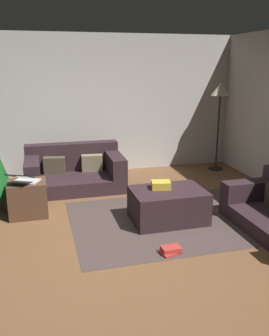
{
  "coord_description": "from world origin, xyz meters",
  "views": [
    {
      "loc": [
        -0.75,
        -3.84,
        2.08
      ],
      "look_at": [
        0.44,
        0.6,
        0.75
      ],
      "focal_mm": 39.17,
      "sensor_mm": 36.0,
      "label": 1
    }
  ],
  "objects_px": {
    "ottoman": "(168,205)",
    "laptop": "(24,179)",
    "couch_left": "(74,171)",
    "gift_box": "(161,185)",
    "tv_remote": "(154,188)",
    "side_table": "(28,199)",
    "corner_lamp": "(220,96)",
    "book_stack": "(171,250)"
  },
  "relations": [
    {
      "from": "ottoman",
      "to": "side_table",
      "type": "relative_size",
      "value": 1.88
    },
    {
      "from": "corner_lamp",
      "to": "couch_left",
      "type": "bearing_deg",
      "value": -172.79
    },
    {
      "from": "tv_remote",
      "to": "laptop",
      "type": "xyz_separation_m",
      "value": [
        -1.68,
        0.52,
        0.1
      ]
    },
    {
      "from": "ottoman",
      "to": "tv_remote",
      "type": "xyz_separation_m",
      "value": [
        -0.17,
        0.1,
        0.23
      ]
    },
    {
      "from": "couch_left",
      "to": "laptop",
      "type": "bearing_deg",
      "value": 55.74
    },
    {
      "from": "corner_lamp",
      "to": "side_table",
      "type": "bearing_deg",
      "value": -158.42
    },
    {
      "from": "ottoman",
      "to": "tv_remote",
      "type": "relative_size",
      "value": 6.1
    },
    {
      "from": "gift_box",
      "to": "book_stack",
      "type": "height_order",
      "value": "gift_box"
    },
    {
      "from": "side_table",
      "to": "book_stack",
      "type": "xyz_separation_m",
      "value": [
        1.55,
        -1.53,
        -0.21
      ]
    },
    {
      "from": "ottoman",
      "to": "side_table",
      "type": "distance_m",
      "value": 1.95
    },
    {
      "from": "laptop",
      "to": "book_stack",
      "type": "bearing_deg",
      "value": -43.13
    },
    {
      "from": "gift_box",
      "to": "tv_remote",
      "type": "height_order",
      "value": "gift_box"
    },
    {
      "from": "ottoman",
      "to": "book_stack",
      "type": "height_order",
      "value": "ottoman"
    },
    {
      "from": "gift_box",
      "to": "tv_remote",
      "type": "distance_m",
      "value": 0.1
    },
    {
      "from": "ottoman",
      "to": "gift_box",
      "type": "relative_size",
      "value": 3.9
    },
    {
      "from": "ottoman",
      "to": "gift_box",
      "type": "bearing_deg",
      "value": 131.94
    },
    {
      "from": "corner_lamp",
      "to": "ottoman",
      "type": "bearing_deg",
      "value": -130.44
    },
    {
      "from": "couch_left",
      "to": "laptop",
      "type": "relative_size",
      "value": 3.23
    },
    {
      "from": "couch_left",
      "to": "side_table",
      "type": "relative_size",
      "value": 3.12
    },
    {
      "from": "side_table",
      "to": "corner_lamp",
      "type": "height_order",
      "value": "corner_lamp"
    },
    {
      "from": "ottoman",
      "to": "laptop",
      "type": "relative_size",
      "value": 1.94
    },
    {
      "from": "gift_box",
      "to": "tv_remote",
      "type": "xyz_separation_m",
      "value": [
        -0.1,
        0.01,
        -0.04
      ]
    },
    {
      "from": "laptop",
      "to": "couch_left",
      "type": "bearing_deg",
      "value": 55.2
    },
    {
      "from": "tv_remote",
      "to": "ottoman",
      "type": "bearing_deg",
      "value": -33.6
    },
    {
      "from": "side_table",
      "to": "couch_left",
      "type": "bearing_deg",
      "value": 54.79
    },
    {
      "from": "ottoman",
      "to": "tv_remote",
      "type": "bearing_deg",
      "value": 149.94
    },
    {
      "from": "couch_left",
      "to": "laptop",
      "type": "height_order",
      "value": "couch_left"
    },
    {
      "from": "ottoman",
      "to": "corner_lamp",
      "type": "relative_size",
      "value": 0.57
    },
    {
      "from": "side_table",
      "to": "laptop",
      "type": "xyz_separation_m",
      "value": [
        -0.03,
        -0.06,
        0.3
      ]
    },
    {
      "from": "gift_box",
      "to": "side_table",
      "type": "xyz_separation_m",
      "value": [
        -1.75,
        0.59,
        -0.24
      ]
    },
    {
      "from": "side_table",
      "to": "book_stack",
      "type": "relative_size",
      "value": 2.01
    },
    {
      "from": "couch_left",
      "to": "book_stack",
      "type": "xyz_separation_m",
      "value": [
        0.79,
        -2.61,
        -0.24
      ]
    },
    {
      "from": "laptop",
      "to": "corner_lamp",
      "type": "bearing_deg",
      "value": 22.19
    },
    {
      "from": "ottoman",
      "to": "gift_box",
      "type": "height_order",
      "value": "gift_box"
    },
    {
      "from": "ottoman",
      "to": "laptop",
      "type": "height_order",
      "value": "laptop"
    },
    {
      "from": "couch_left",
      "to": "corner_lamp",
      "type": "bearing_deg",
      "value": -172.25
    },
    {
      "from": "ottoman",
      "to": "book_stack",
      "type": "bearing_deg",
      "value": -108.0
    },
    {
      "from": "couch_left",
      "to": "gift_box",
      "type": "relative_size",
      "value": 6.48
    },
    {
      "from": "ottoman",
      "to": "book_stack",
      "type": "xyz_separation_m",
      "value": [
        -0.28,
        -0.86,
        -0.18
      ]
    },
    {
      "from": "tv_remote",
      "to": "side_table",
      "type": "relative_size",
      "value": 0.31
    },
    {
      "from": "side_table",
      "to": "laptop",
      "type": "distance_m",
      "value": 0.31
    },
    {
      "from": "gift_box",
      "to": "side_table",
      "type": "distance_m",
      "value": 1.86
    }
  ]
}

